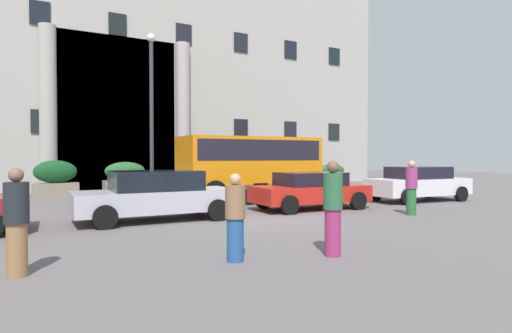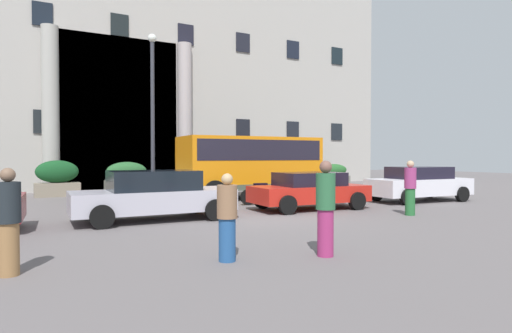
{
  "view_description": "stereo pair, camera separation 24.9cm",
  "coord_description": "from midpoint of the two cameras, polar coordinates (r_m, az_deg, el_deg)",
  "views": [
    {
      "loc": [
        -6.98,
        -11.16,
        1.86
      ],
      "look_at": [
        1.87,
        4.39,
        1.42
      ],
      "focal_mm": 30.23,
      "sensor_mm": 36.0,
      "label": 1
    },
    {
      "loc": [
        -6.76,
        -11.28,
        1.86
      ],
      "look_at": [
        1.87,
        4.39,
        1.42
      ],
      "focal_mm": 30.23,
      "sensor_mm": 36.0,
      "label": 2
    }
  ],
  "objects": [
    {
      "name": "ground_plane",
      "position": [
        13.29,
        2.63,
        -6.9
      ],
      "size": [
        80.0,
        64.0,
        0.12
      ],
      "primitive_type": "cube",
      "color": "#635C5D"
    },
    {
      "name": "office_building_facade",
      "position": [
        30.17,
        -15.48,
        13.41
      ],
      "size": [
        32.98,
        9.66,
        16.35
      ],
      "color": "#ABA69F",
      "rests_on": "ground_plane"
    },
    {
      "name": "orange_minibus",
      "position": [
        19.01,
        -0.43,
        0.63
      ],
      "size": [
        6.15,
        3.04,
        2.68
      ],
      "rotation": [
        0.0,
        0.0,
        -0.05
      ],
      "color": "orange",
      "rests_on": "ground_plane"
    },
    {
      "name": "bus_stop_sign",
      "position": [
        23.18,
        7.38,
        1.02
      ],
      "size": [
        0.44,
        0.08,
        2.78
      ],
      "color": "#9CA014",
      "rests_on": "ground_plane"
    },
    {
      "name": "hedge_planter_east",
      "position": [
        28.12,
        10.51,
        -1.1
      ],
      "size": [
        2.12,
        0.76,
        1.35
      ],
      "color": "slate",
      "rests_on": "ground_plane"
    },
    {
      "name": "hedge_planter_far_east",
      "position": [
        24.83,
        -0.94,
        -1.3
      ],
      "size": [
        1.93,
        0.78,
        1.44
      ],
      "color": "slate",
      "rests_on": "ground_plane"
    },
    {
      "name": "hedge_planter_far_west",
      "position": [
        22.51,
        -16.42,
        -1.48
      ],
      "size": [
        2.06,
        0.87,
        1.57
      ],
      "color": "gray",
      "rests_on": "ground_plane"
    },
    {
      "name": "hedge_planter_west",
      "position": [
        21.73,
        -24.51,
        -1.52
      ],
      "size": [
        1.92,
        0.89,
        1.66
      ],
      "color": "gray",
      "rests_on": "ground_plane"
    },
    {
      "name": "parked_coupe_end",
      "position": [
        15.16,
        7.53,
        -3.11
      ],
      "size": [
        4.16,
        2.13,
        1.29
      ],
      "rotation": [
        0.0,
        0.0,
        -0.05
      ],
      "color": "red",
      "rests_on": "ground_plane"
    },
    {
      "name": "white_taxi_kerbside",
      "position": [
        18.91,
        21.11,
        -2.12
      ],
      "size": [
        4.45,
        2.17,
        1.42
      ],
      "rotation": [
        0.0,
        0.0,
        -0.07
      ],
      "color": "silver",
      "rests_on": "ground_plane"
    },
    {
      "name": "parked_hatchback_near",
      "position": [
        12.77,
        -12.82,
        -3.7
      ],
      "size": [
        4.59,
        2.08,
        1.44
      ],
      "rotation": [
        0.0,
        0.0,
        -0.03
      ],
      "color": "#B4B0BE",
      "rests_on": "ground_plane"
    },
    {
      "name": "scooter_by_planter",
      "position": [
        16.56,
        1.48,
        -3.47
      ],
      "size": [
        1.95,
        0.58,
        0.89
      ],
      "rotation": [
        0.0,
        0.0,
        -0.16
      ],
      "color": "black",
      "rests_on": "ground_plane"
    },
    {
      "name": "motorcycle_near_kerb",
      "position": [
        15.37,
        -9.65,
        -3.85
      ],
      "size": [
        2.05,
        0.55,
        0.89
      ],
      "rotation": [
        0.0,
        0.0,
        -0.1
      ],
      "color": "black",
      "rests_on": "ground_plane"
    },
    {
      "name": "motorcycle_far_end",
      "position": [
        20.24,
        16.0,
        -2.63
      ],
      "size": [
        1.99,
        0.55,
        0.89
      ],
      "rotation": [
        0.0,
        0.0,
        -0.1
      ],
      "color": "black",
      "rests_on": "ground_plane"
    },
    {
      "name": "pedestrian_child_trailing",
      "position": [
        8.11,
        10.06,
        -5.42
      ],
      "size": [
        0.36,
        0.36,
        1.77
      ],
      "rotation": [
        0.0,
        0.0,
        4.5
      ],
      "color": "#9A2A61",
      "rests_on": "ground_plane"
    },
    {
      "name": "pedestrian_man_red_shirt",
      "position": [
        7.66,
        -29.13,
        -6.38
      ],
      "size": [
        0.36,
        0.36,
        1.68
      ],
      "rotation": [
        0.0,
        0.0,
        0.5
      ],
      "color": "olive",
      "rests_on": "ground_plane"
    },
    {
      "name": "pedestrian_woman_with_bag",
      "position": [
        14.37,
        20.2,
        -2.65
      ],
      "size": [
        0.36,
        0.36,
        1.72
      ],
      "rotation": [
        0.0,
        0.0,
        2.08
      ],
      "color": "#246430",
      "rests_on": "ground_plane"
    },
    {
      "name": "pedestrian_man_crossing",
      "position": [
        7.64,
        -2.9,
        -6.75
      ],
      "size": [
        0.36,
        0.36,
        1.55
      ],
      "rotation": [
        0.0,
        0.0,
        4.78
      ],
      "color": "#224D87",
      "rests_on": "ground_plane"
    },
    {
      "name": "lamppost_plaza_centre",
      "position": [
        21.05,
        -13.2,
        8.35
      ],
      "size": [
        0.4,
        0.4,
        7.6
      ],
      "color": "#32343E",
      "rests_on": "ground_plane"
    }
  ]
}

